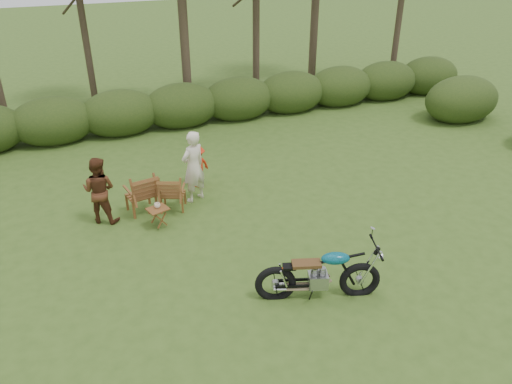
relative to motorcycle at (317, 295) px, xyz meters
name	(u,v)px	position (x,y,z in m)	size (l,w,h in m)	color
ground	(300,280)	(-0.10, 0.50, 0.00)	(80.00, 80.00, 0.00)	#36511B
tree_line	(184,0)	(0.41, 10.24, 3.81)	(22.52, 11.62, 8.14)	#362C1D
motorcycle	(317,295)	(0.00, 0.00, 0.00)	(2.13, 0.81, 1.22)	#0D8EA9
lawn_chair_right	(174,208)	(-1.68, 4.06, 0.00)	(0.62, 0.62, 0.90)	brown
lawn_chair_left	(143,211)	(-2.39, 4.20, 0.00)	(0.69, 0.69, 1.01)	brown
side_table	(159,218)	(-2.17, 3.37, 0.23)	(0.45, 0.38, 0.46)	brown
cup	(157,205)	(-2.16, 3.42, 0.52)	(0.13, 0.13, 0.11)	#F0DDC6
adult_a	(196,199)	(-1.09, 4.28, 0.00)	(0.65, 0.42, 1.77)	beige
adult_b	(104,220)	(-3.28, 4.11, 0.00)	(0.75, 0.59, 1.55)	#512A17
child	(199,186)	(-0.82, 4.96, 0.00)	(0.72, 0.41, 1.11)	red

